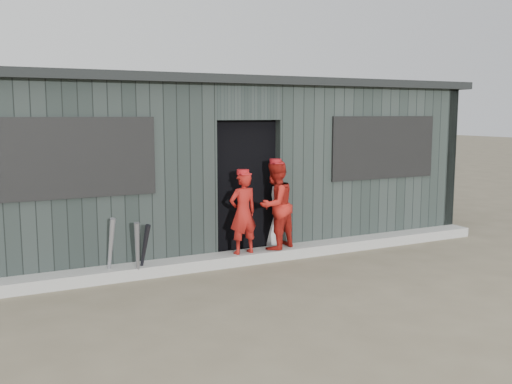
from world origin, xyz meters
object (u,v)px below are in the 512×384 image
bat_right (144,251)px  dugout (210,162)px  bat_left (110,249)px  player_red_left (243,213)px  bat_mid (137,251)px  player_red_right (275,205)px  player_grey_back (272,206)px

bat_right → dugout: (1.64, 1.79, 0.93)m
dugout → bat_right: bearing=-132.6°
bat_left → player_red_left: player_red_left is taller
bat_mid → player_red_left: size_ratio=0.67×
player_red_left → player_red_right: bearing=-180.0°
player_red_left → dugout: dugout is taller
bat_right → player_red_right: size_ratio=0.56×
bat_mid → player_red_right: player_red_right is taller
bat_right → dugout: 2.60m
player_red_left → player_red_right: player_red_right is taller
bat_left → player_red_right: size_ratio=0.66×
bat_right → bat_left: bearing=176.7°
dugout → player_red_left: bearing=-97.1°
bat_left → player_grey_back: 2.66m
player_red_left → player_red_right: (0.54, 0.05, 0.06)m
player_red_right → player_grey_back: 0.51m
player_red_left → player_grey_back: bearing=-150.9°
player_grey_back → dugout: size_ratio=0.17×
player_red_left → player_grey_back: player_grey_back is taller
bat_mid → player_red_left: (1.54, 0.16, 0.34)m
player_grey_back → player_red_left: bearing=52.1°
bat_left → bat_mid: bearing=-22.4°
player_red_left → bat_mid: bearing=0.5°
bat_right → player_red_right: player_red_right is taller
bat_right → player_red_right: 2.02m
bat_mid → player_red_right: size_ratio=0.60×
bat_right → player_red_left: (1.43, 0.06, 0.37)m
player_red_right → bat_mid: bearing=-19.1°
bat_mid → dugout: bearing=47.1°
bat_left → dugout: dugout is taller
player_red_left → bat_left: bearing=-4.4°
player_grey_back → bat_right: bearing=32.2°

